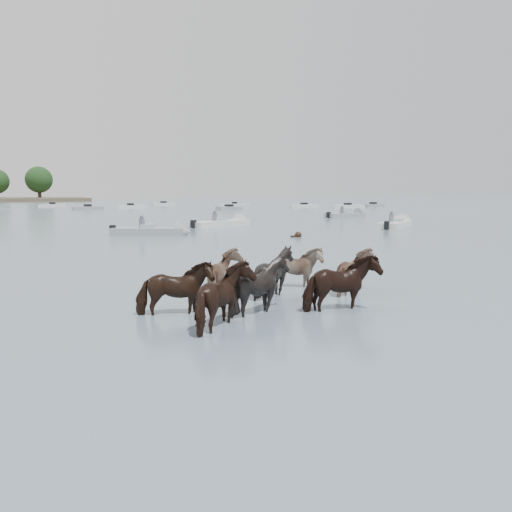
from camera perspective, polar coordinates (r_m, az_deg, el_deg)
name	(u,v)px	position (r m, az deg, el deg)	size (l,w,h in m)	color
ground	(380,315)	(12.03, 13.75, -6.52)	(400.00, 400.00, 0.00)	slate
pony_herd	(271,283)	(12.72, 1.74, -3.09)	(7.17, 4.99, 1.57)	black
swimming_pony	(298,235)	(31.59, 4.70, 2.33)	(0.72, 0.44, 0.44)	black
motorboat_b	(160,232)	(33.42, -10.79, 2.71)	(5.26, 3.60, 1.92)	gray
motorboat_c	(226,223)	(41.55, -3.37, 3.70)	(6.35, 4.26, 1.92)	silver
motorboat_d	(397,224)	(41.87, 15.63, 3.47)	(5.65, 4.83, 1.92)	silver
motorboat_e	(350,215)	(56.21, 10.56, 4.54)	(5.32, 2.20, 1.92)	gray
distant_flotilla	(77,208)	(82.40, -19.49, 5.11)	(105.55, 29.63, 0.93)	gray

